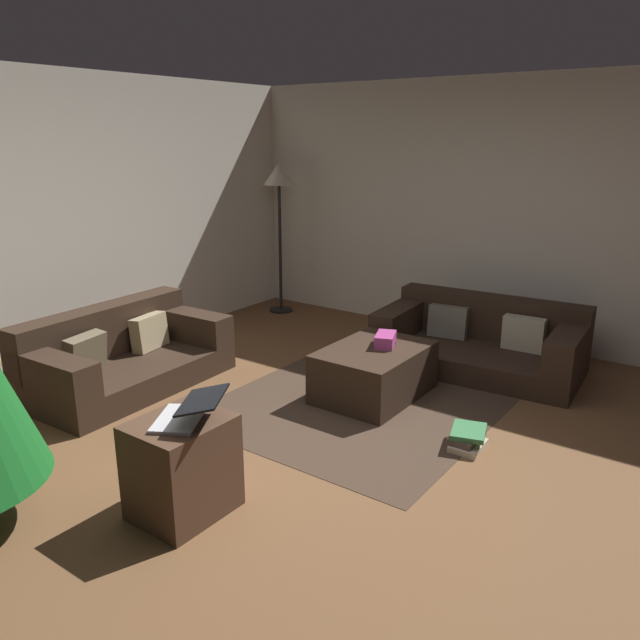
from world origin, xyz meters
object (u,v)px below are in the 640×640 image
Objects in this scene: gift_box at (385,340)px; laptop at (188,412)px; couch_right at (482,341)px; tv_remote at (386,341)px; side_table at (182,467)px; corner_lamp at (279,186)px; ottoman at (374,372)px; book_stack at (468,438)px; couch_left at (122,356)px.

laptop is at bearing 179.78° from gift_box.
couch_right is 3.73× the size of laptop.
side_table is (-2.20, 0.02, -0.14)m from tv_remote.
laptop is (0.03, -0.04, 0.33)m from side_table.
side_table is 4.37m from corner_lamp.
couch_right is 3.24× the size of side_table.
couch_right is 1.23m from ottoman.
corner_lamp is (1.37, 2.23, 1.06)m from tv_remote.
tv_remote is at bearing -121.44° from corner_lamp.
laptop is 1.96m from book_stack.
couch_left is at bearing -171.68° from corner_lamp.
couch_left is 2.14m from laptop.
couch_left is 3.05× the size of side_table.
gift_box is 1.62× the size of tv_remote.
gift_box is at bearing -0.22° from laptop.
ottoman is 1.93× the size of laptop.
gift_box is (-1.04, 0.41, 0.22)m from couch_right.
book_stack is at bearing 100.43° from couch_left.
tv_remote is at bearing 60.29° from book_stack.
tv_remote reaches higher than book_stack.
side_table is at bearing 77.53° from couch_right.
couch_left is 2.88m from corner_lamp.
couch_left is at bearing 121.24° from gift_box.
corner_lamp is (1.43, 2.26, 1.02)m from gift_box.
couch_left is 2.12m from ottoman.
side_table is 0.34m from laptop.
couch_left is 5.06× the size of book_stack.
laptop reaches higher than book_stack.
ottoman is 2.99m from corner_lamp.
corner_lamp is at bearing -12.41° from couch_right.
couch_left is at bearing 39.44° from couch_right.
laptop is (-3.15, 0.42, 0.38)m from couch_right.
gift_box is at bearing 62.66° from book_stack.
laptop reaches higher than gift_box.
side_table is at bearing -148.20° from corner_lamp.
couch_left reaches higher than ottoman.
laptop is at bearing 149.73° from book_stack.
couch_left reaches higher than side_table.
ottoman is at bearing 0.79° from laptop.
ottoman is 2.04m from laptop.
ottoman is at bearing -0.47° from side_table.
couch_right is 2.98m from corner_lamp.
corner_lamp is at bearing 59.08° from book_stack.
couch_right is 3.20m from laptop.
gift_box is at bearing 64.28° from couch_right.
couch_left is at bearing 135.06° from tv_remote.
ottoman is at bearing 161.36° from gift_box.
couch_right is at bearing -7.60° from laptop.
book_stack is at bearing -120.92° from corner_lamp.
ottoman is at bearing -124.62° from corner_lamp.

